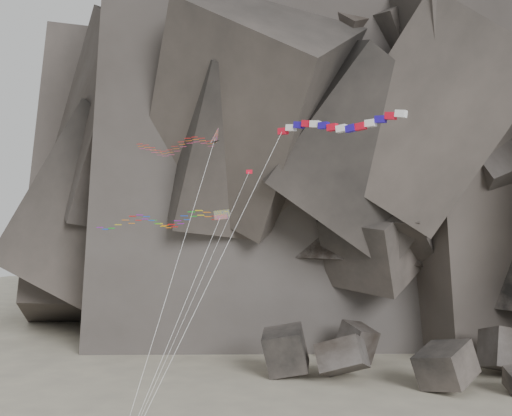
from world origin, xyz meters
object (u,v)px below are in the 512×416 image
(delta_kite, at_px, (171,146))
(parafoil_kite, at_px, (153,220))
(banner_kite, at_px, (337,126))
(pennant_kite, at_px, (215,248))

(delta_kite, relative_size, parafoil_kite, 1.36)
(banner_kite, height_order, parafoil_kite, banner_kite)
(parafoil_kite, bearing_deg, banner_kite, -25.51)
(banner_kite, bearing_deg, pennant_kite, -136.30)
(delta_kite, bearing_deg, parafoil_kite, 146.34)
(delta_kite, bearing_deg, banner_kite, -3.99)
(delta_kite, xyz_separation_m, pennant_kite, (6.04, -4.53, -8.44))
(pennant_kite, bearing_deg, delta_kite, 133.22)
(banner_kite, height_order, pennant_kite, banner_kite)
(parafoil_kite, bearing_deg, pennant_kite, -53.57)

